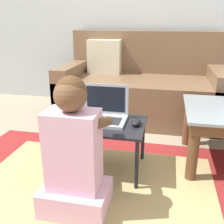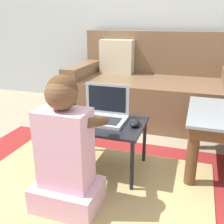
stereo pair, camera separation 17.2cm
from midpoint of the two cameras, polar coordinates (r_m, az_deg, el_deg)
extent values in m
plane|color=gray|center=(1.79, 3.33, -13.86)|extent=(16.00, 16.00, 0.00)
cube|color=maroon|center=(1.70, -1.73, -15.71)|extent=(2.03, 1.36, 0.01)
cube|color=tan|center=(1.70, -1.73, -15.58)|extent=(1.46, 0.98, 0.00)
cube|color=brown|center=(2.76, 10.38, 2.86)|extent=(1.63, 0.87, 0.42)
cube|color=brown|center=(3.00, 11.87, 12.60)|extent=(1.63, 0.19, 0.45)
cube|color=brown|center=(2.92, -3.96, 5.35)|extent=(0.16, 0.87, 0.54)
cube|color=beige|center=(2.93, 2.78, 11.92)|extent=(0.36, 0.14, 0.36)
cylinder|color=brown|center=(1.71, 19.87, -9.13)|extent=(0.07, 0.07, 0.40)
cylinder|color=brown|center=(2.19, 19.74, -2.72)|extent=(0.07, 0.07, 0.40)
cube|color=black|center=(1.72, 0.61, -2.53)|extent=(0.56, 0.41, 0.02)
cylinder|color=black|center=(1.73, -9.46, -8.99)|extent=(0.02, 0.02, 0.33)
cylinder|color=black|center=(1.58, 7.55, -11.81)|extent=(0.02, 0.02, 0.33)
cylinder|color=black|center=(2.03, -4.74, -4.39)|extent=(0.02, 0.02, 0.33)
cylinder|color=black|center=(1.90, 9.68, -6.30)|extent=(0.02, 0.02, 0.33)
cube|color=#B7BCC6|center=(1.72, 0.62, -1.85)|extent=(0.31, 0.22, 0.02)
cube|color=#28282D|center=(1.70, 0.41, -1.73)|extent=(0.25, 0.13, 0.00)
cube|color=#B7BCC6|center=(1.78, 1.69, 2.84)|extent=(0.31, 0.01, 0.21)
cube|color=black|center=(1.78, 1.66, 2.81)|extent=(0.27, 0.00, 0.17)
ellipsoid|color=black|center=(1.66, 7.97, -2.45)|extent=(0.06, 0.10, 0.04)
cube|color=#E5B2CC|center=(1.51, -6.20, -17.64)|extent=(0.35, 0.26, 0.15)
cube|color=#E5B2CC|center=(1.36, -6.64, -8.00)|extent=(0.26, 0.17, 0.42)
sphere|color=brown|center=(1.25, -7.15, 3.85)|extent=(0.16, 0.16, 0.16)
sphere|color=brown|center=(1.26, -6.99, 4.59)|extent=(0.15, 0.15, 0.15)
cylinder|color=brown|center=(1.46, -9.19, -1.02)|extent=(0.06, 0.27, 0.13)
cylinder|color=brown|center=(1.37, 0.03, -2.17)|extent=(0.06, 0.27, 0.13)
camera|label=1|loc=(0.09, -87.14, 1.01)|focal=42.00mm
camera|label=2|loc=(0.09, 92.86, -1.01)|focal=42.00mm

